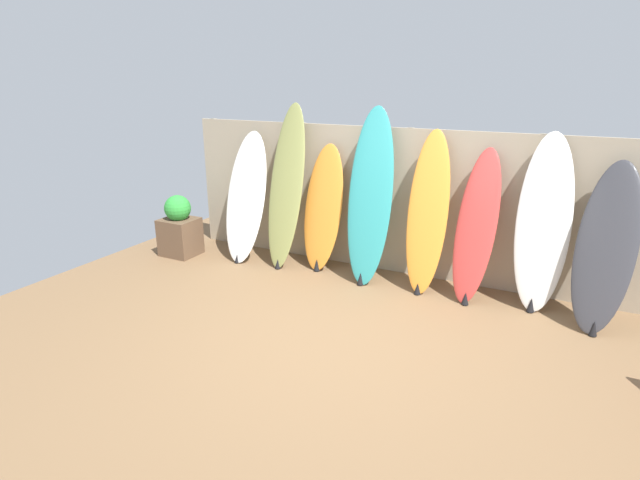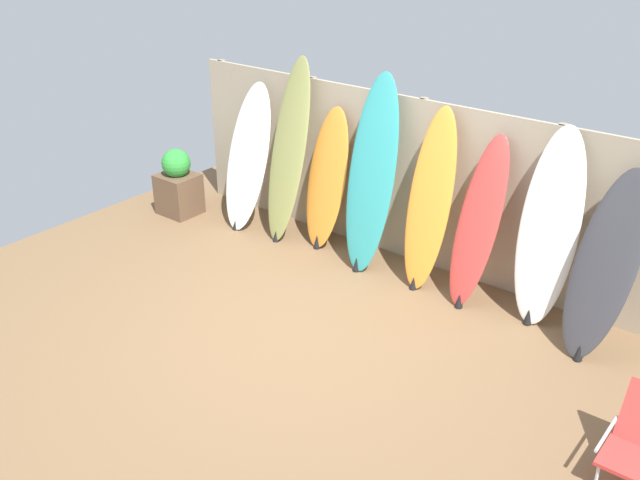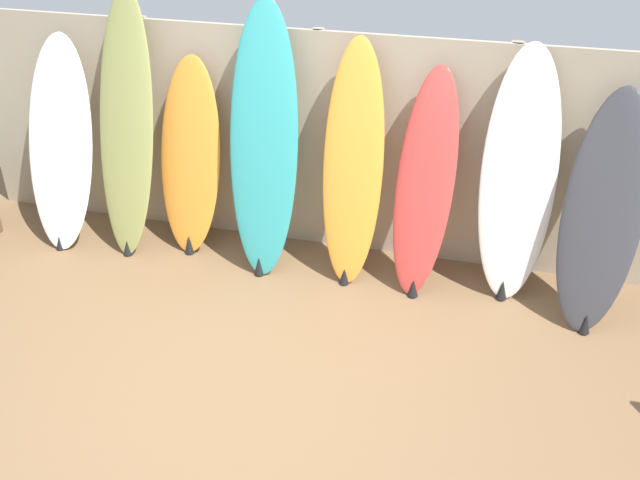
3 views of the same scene
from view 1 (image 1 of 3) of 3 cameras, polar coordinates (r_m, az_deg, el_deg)
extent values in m
plane|color=brown|center=(4.76, 1.71, -11.70)|extent=(7.68, 7.68, 0.00)
cube|color=tan|center=(6.18, 9.75, 4.16)|extent=(6.08, 0.04, 1.80)
cylinder|color=gray|center=(7.55, -11.60, 6.60)|extent=(0.10, 0.10, 1.80)
cylinder|color=gray|center=(6.76, -1.90, 5.63)|extent=(0.10, 0.10, 1.80)
cylinder|color=gray|center=(6.21, 9.86, 4.24)|extent=(0.10, 0.10, 1.80)
cylinder|color=gray|center=(5.97, 23.14, 2.45)|extent=(0.10, 0.10, 1.80)
ellipsoid|color=white|center=(6.72, -8.44, 4.89)|extent=(0.61, 0.67, 1.69)
cone|color=black|center=(6.74, -9.43, -2.06)|extent=(0.08, 0.08, 0.11)
ellipsoid|color=olive|center=(6.40, -3.86, 6.11)|extent=(0.48, 0.61, 2.07)
cone|color=black|center=(6.46, -4.84, -2.71)|extent=(0.08, 0.08, 0.12)
ellipsoid|color=orange|center=(6.29, 0.37, 3.69)|extent=(0.56, 0.47, 1.59)
cone|color=black|center=(6.36, -0.38, -2.86)|extent=(0.08, 0.08, 0.15)
ellipsoid|color=teal|center=(5.88, 5.77, 4.94)|extent=(0.58, 0.62, 2.06)
cone|color=black|center=(5.96, 4.65, -4.42)|extent=(0.08, 0.08, 0.15)
ellipsoid|color=orange|center=(5.74, 12.22, 3.08)|extent=(0.49, 0.55, 1.83)
cone|color=black|center=(5.81, 11.08, -5.47)|extent=(0.08, 0.08, 0.13)
ellipsoid|color=#D13D38|center=(5.65, 17.45, 1.53)|extent=(0.49, 0.63, 1.66)
cone|color=black|center=(5.68, 16.27, -6.42)|extent=(0.08, 0.08, 0.14)
ellipsoid|color=white|center=(5.65, 24.18, 1.75)|extent=(0.58, 0.52, 1.85)
cone|color=black|center=(5.74, 22.96, -6.82)|extent=(0.08, 0.08, 0.15)
ellipsoid|color=#38383D|center=(5.53, 29.90, -0.68)|extent=(0.62, 0.77, 1.63)
cone|color=black|center=(5.50, 28.79, -8.83)|extent=(0.08, 0.08, 0.14)
cube|color=brown|center=(7.17, -15.68, 0.36)|extent=(0.47, 0.43, 0.51)
sphere|color=green|center=(7.06, -15.97, 3.51)|extent=(0.36, 0.36, 0.36)
camera|label=2|loc=(2.26, 137.04, 22.42)|focal=40.00mm
camera|label=3|loc=(1.06, -5.38, 63.61)|focal=40.00mm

